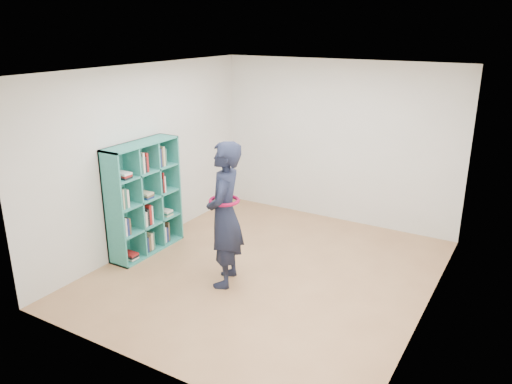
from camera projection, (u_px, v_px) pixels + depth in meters
The scene contains 9 objects.
floor at pixel (268, 272), 6.58m from camera, with size 4.50×4.50×0.00m, color #9B6C46.
ceiling at pixel (269, 70), 5.75m from camera, with size 4.50×4.50×0.00m, color white.
wall_left at pixel (147, 157), 7.13m from camera, with size 0.02×4.50×2.60m, color silver.
wall_right at pixel (436, 206), 5.20m from camera, with size 0.02×4.50×2.60m, color silver.
wall_back at pixel (337, 142), 8.00m from camera, with size 4.00×0.02×2.60m, color silver.
wall_front at pixel (142, 243), 4.33m from camera, with size 4.00×0.02×2.60m, color silver.
bookshelf at pixel (143, 199), 6.97m from camera, with size 0.35×1.19×1.59m.
person at pixel (225, 215), 6.03m from camera, with size 0.64×0.77×1.82m.
smartphone at pixel (213, 203), 6.09m from camera, with size 0.07×0.09×0.15m.
Camera 1 is at (2.86, -5.16, 3.11)m, focal length 35.00 mm.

